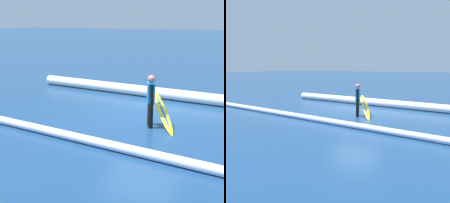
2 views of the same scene
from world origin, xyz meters
The scene contains 5 objects.
ground_plane centered at (0.00, 0.00, 0.00)m, with size 194.13×194.13×0.00m, color navy.
surfer centered at (-0.62, 0.77, 0.87)m, with size 0.34×0.52×1.54m.
surfboard centered at (-0.93, 0.60, 0.46)m, with size 1.27×1.39×0.96m.
wave_crest_foreground centered at (-2.03, -2.54, 0.22)m, with size 0.43×0.43×16.26m, color white.
wave_crest_midground centered at (1.36, 2.79, 0.12)m, with size 0.23×0.23×24.39m, color white.
Camera 2 is at (-6.54, 10.60, 2.34)m, focal length 39.25 mm.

